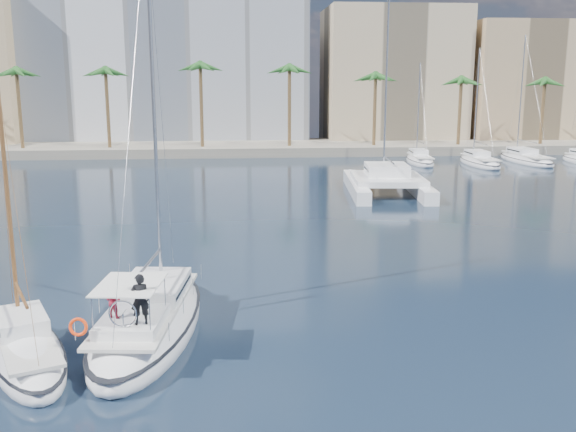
{
  "coord_description": "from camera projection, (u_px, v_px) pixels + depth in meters",
  "views": [
    {
      "loc": [
        -1.89,
        -26.68,
        9.66
      ],
      "look_at": [
        0.51,
        1.5,
        3.64
      ],
      "focal_mm": 40.0,
      "sensor_mm": 36.0,
      "label": 1
    }
  ],
  "objects": [
    {
      "name": "ground",
      "position": [
        279.0,
        304.0,
        28.17
      ],
      "size": [
        160.0,
        160.0,
        0.0
      ],
      "primitive_type": "plane",
      "color": "black",
      "rests_on": "ground"
    },
    {
      "name": "quay",
      "position": [
        247.0,
        148.0,
        87.5
      ],
      "size": [
        120.0,
        14.0,
        1.2
      ],
      "primitive_type": "cube",
      "color": "gray",
      "rests_on": "ground"
    },
    {
      "name": "building_modern",
      "position": [
        164.0,
        50.0,
        95.41
      ],
      "size": [
        42.0,
        16.0,
        28.0
      ],
      "primitive_type": "cube",
      "color": "silver",
      "rests_on": "ground"
    },
    {
      "name": "building_beige",
      "position": [
        392.0,
        78.0,
        96.14
      ],
      "size": [
        20.0,
        14.0,
        20.0
      ],
      "primitive_type": "cube",
      "color": "tan",
      "rests_on": "ground"
    },
    {
      "name": "building_tan_right",
      "position": [
        526.0,
        84.0,
        96.06
      ],
      "size": [
        18.0,
        12.0,
        18.0
      ],
      "primitive_type": "cube",
      "color": "tan",
      "rests_on": "ground"
    },
    {
      "name": "palm_centre",
      "position": [
        247.0,
        75.0,
        81.58
      ],
      "size": [
        3.6,
        3.6,
        12.3
      ],
      "color": "brown",
      "rests_on": "ground"
    },
    {
      "name": "palm_right",
      "position": [
        505.0,
        75.0,
        84.41
      ],
      "size": [
        3.6,
        3.6,
        12.3
      ],
      "color": "brown",
      "rests_on": "ground"
    },
    {
      "name": "main_sloop",
      "position": [
        149.0,
        322.0,
        24.73
      ],
      "size": [
        4.73,
        11.46,
        16.55
      ],
      "rotation": [
        0.0,
        0.0,
        -0.11
      ],
      "color": "white",
      "rests_on": "ground"
    },
    {
      "name": "small_sloop",
      "position": [
        26.0,
        351.0,
        22.3
      ],
      "size": [
        5.29,
        7.88,
        10.88
      ],
      "rotation": [
        0.0,
        0.0,
        0.42
      ],
      "color": "white",
      "rests_on": "ground"
    },
    {
      "name": "catamaran",
      "position": [
        387.0,
        179.0,
        55.81
      ],
      "size": [
        7.61,
        13.46,
        18.74
      ],
      "rotation": [
        0.0,
        0.0,
        -0.09
      ],
      "color": "white",
      "rests_on": "ground"
    },
    {
      "name": "seagull",
      "position": [
        115.0,
        290.0,
        28.85
      ],
      "size": [
        1.06,
        0.45,
        0.2
      ],
      "color": "silver",
      "rests_on": "ground"
    },
    {
      "name": "moored_yacht_a",
      "position": [
        420.0,
        163.0,
        75.64
      ],
      "size": [
        3.37,
        9.52,
        11.9
      ],
      "primitive_type": null,
      "rotation": [
        0.0,
        0.0,
        -0.07
      ],
      "color": "white",
      "rests_on": "ground"
    },
    {
      "name": "moored_yacht_b",
      "position": [
        479.0,
        165.0,
        74.23
      ],
      "size": [
        3.32,
        10.83,
        13.72
      ],
      "primitive_type": null,
      "rotation": [
        0.0,
        0.0,
        -0.02
      ],
      "color": "white",
      "rests_on": "ground"
    },
    {
      "name": "moored_yacht_c",
      "position": [
        526.0,
        162.0,
        76.72
      ],
      "size": [
        3.98,
        12.33,
        15.54
      ],
      "primitive_type": null,
      "rotation": [
        0.0,
        0.0,
        0.03
      ],
      "color": "white",
      "rests_on": "ground"
    }
  ]
}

